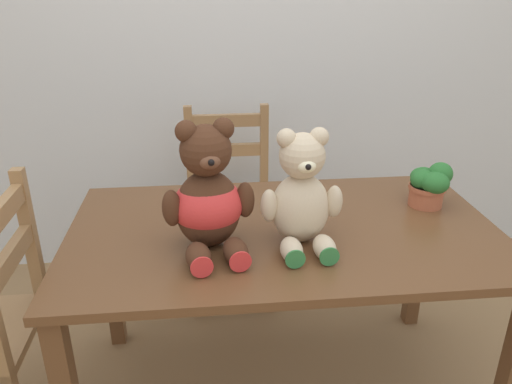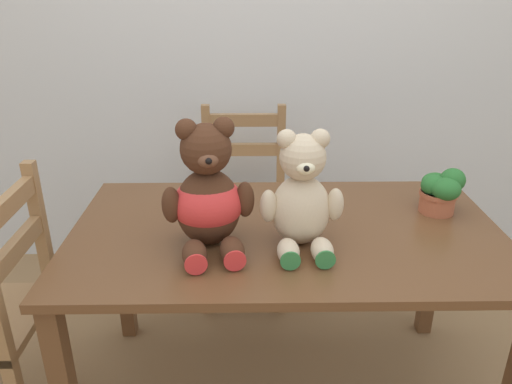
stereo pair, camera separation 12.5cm
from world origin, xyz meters
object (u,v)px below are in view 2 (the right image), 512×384
Objects in this scene: wooden_chair_behind at (244,207)px; teddy_bear_left at (208,197)px; potted_plant at (441,190)px; teddy_bear_right at (302,198)px.

teddy_bear_left is at bearing 83.01° from wooden_chair_behind.
potted_plant is at bearing 139.31° from wooden_chair_behind.
teddy_bear_left reaches higher than wooden_chair_behind.
wooden_chair_behind is 5.64× the size of potted_plant.
teddy_bear_right is at bearing 102.54° from wooden_chair_behind.
teddy_bear_right reaches higher than potted_plant.
teddy_bear_left is at bearing -3.05° from teddy_bear_right.
wooden_chair_behind is at bearing -106.48° from teddy_bear_left.
teddy_bear_left is 2.45× the size of potted_plant.
teddy_bear_left is 0.85m from potted_plant.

